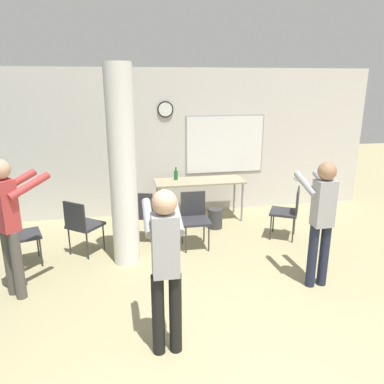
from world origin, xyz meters
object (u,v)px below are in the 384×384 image
(person_watching_back, at_px, (9,218))
(folding_table, at_px, (199,183))
(bottle_on_table, at_px, (176,175))
(person_playing_side, at_px, (321,215))
(chair_by_left_wall, at_px, (18,232))
(chair_near_pillar, at_px, (82,223))
(chair_mid_room, at_px, (289,209))
(chair_table_left, at_px, (142,212))
(chair_table_front, at_px, (194,216))
(person_playing_front, at_px, (165,260))

(person_watching_back, bearing_deg, folding_table, 38.28)
(bottle_on_table, height_order, person_playing_side, person_playing_side)
(chair_by_left_wall, height_order, chair_near_pillar, same)
(chair_mid_room, xyz_separation_m, chair_by_left_wall, (-4.18, -0.20, 0.00))
(chair_table_left, distance_m, person_playing_side, 2.81)
(bottle_on_table, xyz_separation_m, chair_table_front, (0.10, -1.29, -0.36))
(chair_by_left_wall, bearing_deg, chair_near_pillar, 13.04)
(chair_table_left, relative_size, person_playing_front, 0.52)
(chair_by_left_wall, relative_size, person_playing_front, 0.52)
(chair_table_left, xyz_separation_m, person_playing_side, (2.11, -1.80, 0.45))
(chair_table_front, relative_size, person_playing_front, 0.52)
(folding_table, height_order, person_watching_back, person_watching_back)
(folding_table, bearing_deg, chair_near_pillar, -150.76)
(chair_table_left, xyz_separation_m, person_playing_front, (0.05, -2.68, 0.47))
(person_playing_front, bearing_deg, folding_table, 73.05)
(bottle_on_table, bearing_deg, chair_near_pillar, -141.79)
(chair_by_left_wall, distance_m, chair_near_pillar, 0.88)
(chair_mid_room, bearing_deg, bottle_on_table, 142.98)
(bottle_on_table, height_order, chair_mid_room, bottle_on_table)
(person_playing_front, bearing_deg, chair_near_pillar, 112.62)
(chair_table_left, xyz_separation_m, chair_table_front, (0.80, -0.33, 0.00))
(folding_table, relative_size, chair_table_left, 1.91)
(folding_table, xyz_separation_m, chair_near_pillar, (-2.05, -1.15, -0.21))
(bottle_on_table, relative_size, person_playing_side, 0.15)
(chair_by_left_wall, relative_size, chair_table_front, 1.00)
(chair_table_left, height_order, chair_by_left_wall, same)
(person_playing_front, height_order, person_playing_side, person_playing_front)
(chair_table_left, bearing_deg, chair_by_left_wall, -163.85)
(bottle_on_table, height_order, chair_table_front, bottle_on_table)
(folding_table, bearing_deg, bottle_on_table, 162.49)
(chair_by_left_wall, xyz_separation_m, chair_near_pillar, (0.86, 0.20, 0.00))
(folding_table, xyz_separation_m, bottle_on_table, (-0.42, 0.13, 0.15))
(folding_table, height_order, person_playing_side, person_playing_side)
(folding_table, relative_size, person_playing_front, 1.00)
(folding_table, height_order, chair_table_front, chair_table_front)
(person_watching_back, distance_m, person_playing_side, 3.76)
(chair_table_left, distance_m, chair_table_front, 0.86)
(folding_table, distance_m, person_playing_side, 2.82)
(chair_table_left, relative_size, person_playing_side, 0.53)
(person_watching_back, height_order, person_playing_front, person_watching_back)
(person_watching_back, bearing_deg, chair_by_left_wall, 100.96)
(chair_mid_room, relative_size, chair_by_left_wall, 1.00)
(bottle_on_table, bearing_deg, person_playing_side, -62.98)
(chair_table_front, bearing_deg, folding_table, 74.33)
(bottle_on_table, bearing_deg, chair_table_left, -126.02)
(chair_mid_room, bearing_deg, person_playing_front, -134.83)
(chair_table_left, height_order, person_watching_back, person_watching_back)
(bottle_on_table, relative_size, chair_near_pillar, 0.28)
(bottle_on_table, xyz_separation_m, person_watching_back, (-2.33, -2.30, 0.15))
(chair_by_left_wall, relative_size, person_watching_back, 0.50)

